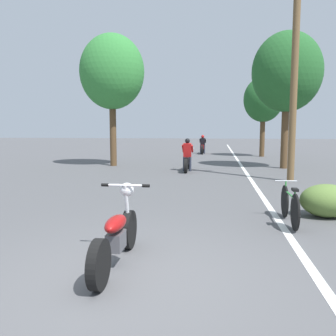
{
  "coord_description": "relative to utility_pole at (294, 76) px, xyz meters",
  "views": [
    {
      "loc": [
        1.07,
        -4.21,
        1.87
      ],
      "look_at": [
        -0.08,
        4.33,
        0.9
      ],
      "focal_mm": 38.0,
      "sensor_mm": 36.0,
      "label": 1
    }
  ],
  "objects": [
    {
      "name": "roadside_tree_right_near",
      "position": [
        0.52,
        4.16,
        0.74
      ],
      "size": [
        3.14,
        2.83,
        6.22
      ],
      "color": "#513A23",
      "rests_on": "ground"
    },
    {
      "name": "roadside_tree_right_far",
      "position": [
        0.39,
        11.12,
        0.04
      ],
      "size": [
        2.54,
        2.29,
        5.18
      ],
      "color": "#513A23",
      "rests_on": "ground"
    },
    {
      "name": "bicycle_parked",
      "position": [
        -1.18,
        -5.8,
        -3.28
      ],
      "size": [
        0.44,
        1.68,
        0.79
      ],
      "color": "black",
      "rests_on": "ground"
    },
    {
      "name": "motorcycle_rider_far",
      "position": [
        -3.59,
        13.28,
        -3.12
      ],
      "size": [
        0.5,
        2.2,
        1.37
      ],
      "color": "black",
      "rests_on": "ground"
    },
    {
      "name": "ground_plane",
      "position": [
        -3.71,
        -8.69,
        -3.64
      ],
      "size": [
        120.0,
        120.0,
        0.0
      ],
      "primitive_type": "plane",
      "color": "#515154"
    },
    {
      "name": "motorcycle_rider_lead",
      "position": [
        -3.86,
        2.53,
        -3.11
      ],
      "size": [
        0.5,
        2.09,
        1.42
      ],
      "color": "black",
      "rests_on": "ground"
    },
    {
      "name": "lane_stripe_edge",
      "position": [
        -1.35,
        3.64,
        -3.64
      ],
      "size": [
        0.14,
        48.0,
        0.01
      ],
      "primitive_type": "cube",
      "color": "white",
      "rests_on": "ground"
    },
    {
      "name": "roadside_bush",
      "position": [
        -0.29,
        -5.16,
        -3.29
      ],
      "size": [
        1.1,
        0.88,
        0.7
      ],
      "color": "#5B7A38",
      "rests_on": "ground"
    },
    {
      "name": "motorcycle_foreground",
      "position": [
        -3.96,
        -8.3,
        -3.22
      ],
      "size": [
        0.73,
        2.04,
        1.05
      ],
      "color": "black",
      "rests_on": "ground"
    },
    {
      "name": "roadside_tree_left",
      "position": [
        -7.68,
        4.21,
        0.91
      ],
      "size": [
        3.14,
        2.83,
        6.4
      ],
      "color": "#513A23",
      "rests_on": "ground"
    },
    {
      "name": "utility_pole",
      "position": [
        0.0,
        0.0,
        0.0
      ],
      "size": [
        1.1,
        0.24,
        7.1
      ],
      "color": "brown",
      "rests_on": "ground"
    }
  ]
}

